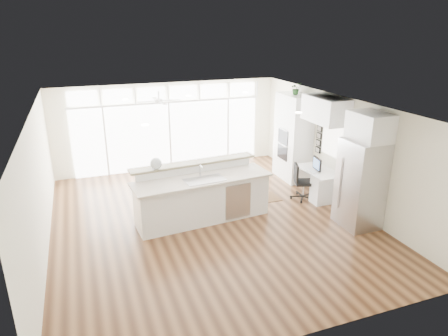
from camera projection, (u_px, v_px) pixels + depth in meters
name	position (u px, v px, depth m)	size (l,w,h in m)	color
floor	(209.00, 221.00, 9.39)	(7.00, 8.00, 0.02)	#422614
ceiling	(208.00, 106.00, 8.48)	(7.00, 8.00, 0.02)	white
wall_back	(169.00, 126.00, 12.46)	(7.00, 0.04, 2.70)	white
wall_front	(301.00, 258.00, 5.40)	(7.00, 0.04, 2.70)	white
wall_left	(39.00, 187.00, 7.79)	(0.04, 8.00, 2.70)	white
wall_right	(340.00, 150.00, 10.07)	(0.04, 8.00, 2.70)	white
glass_wall	(170.00, 136.00, 12.51)	(5.80, 0.06, 2.08)	white
transom_row	(168.00, 93.00, 12.06)	(5.90, 0.06, 0.40)	white
desk_window	(333.00, 140.00, 10.26)	(0.04, 0.85, 0.85)	silver
ceiling_fan	(159.00, 97.00, 10.86)	(1.16, 1.16, 0.32)	silver
recessed_lights	(205.00, 106.00, 8.66)	(3.40, 3.00, 0.02)	#F0E1CC
oven_cabinet	(293.00, 137.00, 11.59)	(0.64, 1.20, 2.50)	white
desk_nook	(318.00, 183.00, 10.54)	(0.72, 1.30, 0.76)	white
upper_cabinets	(326.00, 110.00, 9.89)	(0.64, 1.30, 0.64)	white
refrigerator	(361.00, 184.00, 8.87)	(0.76, 0.90, 2.00)	#B6B7BB
fridge_cabinet	(370.00, 127.00, 8.45)	(0.64, 0.90, 0.60)	white
framed_photos	(319.00, 139.00, 10.85)	(0.06, 0.22, 0.80)	black
kitchen_island	(203.00, 194.00, 9.22)	(3.21, 1.21, 1.28)	white
rug	(262.00, 198.00, 10.57)	(0.88, 0.64, 0.01)	#392212
office_chair	(304.00, 182.00, 10.38)	(0.50, 0.46, 0.96)	black
fishbowl	(156.00, 163.00, 8.92)	(0.27, 0.27, 0.27)	silver
monitor	(317.00, 164.00, 10.33)	(0.07, 0.44, 0.36)	black
keyboard	(311.00, 171.00, 10.33)	(0.12, 0.33, 0.02)	silver
potted_plant	(296.00, 90.00, 11.12)	(0.30, 0.33, 0.26)	#2A5926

